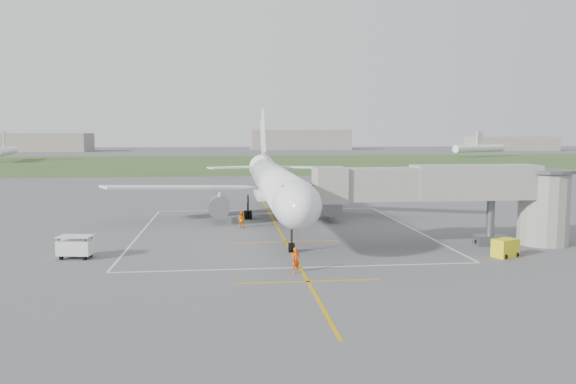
{
  "coord_description": "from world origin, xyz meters",
  "views": [
    {
      "loc": [
        -5.45,
        -60.67,
        9.99
      ],
      "look_at": [
        0.87,
        -4.0,
        4.0
      ],
      "focal_mm": 35.0,
      "sensor_mm": 36.0,
      "label": 1
    }
  ],
  "objects": [
    {
      "name": "ground",
      "position": [
        0.0,
        0.0,
        0.0
      ],
      "size": [
        700.0,
        700.0,
        0.0
      ],
      "primitive_type": "plane",
      "color": "#505052",
      "rests_on": "ground"
    },
    {
      "name": "airliner",
      "position": [
        -0.0,
        0.75,
        4.39
      ],
      "size": [
        38.93,
        46.75,
        13.52
      ],
      "color": "white",
      "rests_on": "ground"
    },
    {
      "name": "ramp_worker_wing",
      "position": [
        -3.84,
        -1.64,
        0.88
      ],
      "size": [
        1.07,
        1.0,
        1.76
      ],
      "primitive_type": "imported",
      "rotation": [
        0.0,
        0.0,
        2.63
      ],
      "color": "orange",
      "rests_on": "ground"
    },
    {
      "name": "distant_aircraft",
      "position": [
        9.11,
        159.35,
        3.59
      ],
      "size": [
        205.33,
        42.91,
        8.85
      ],
      "color": "white",
      "rests_on": "ground"
    },
    {
      "name": "baggage_cart",
      "position": [
        -17.46,
        -14.88,
        0.94
      ],
      "size": [
        2.86,
        1.99,
        1.84
      ],
      "rotation": [
        0.0,
        0.0,
        -0.16
      ],
      "color": "silver",
      "rests_on": "ground"
    },
    {
      "name": "gpu_unit",
      "position": [
        17.0,
        -18.25,
        0.73
      ],
      "size": [
        2.32,
        2.0,
        1.48
      ],
      "rotation": [
        0.0,
        0.0,
        0.42
      ],
      "color": "yellow",
      "rests_on": "ground"
    },
    {
      "name": "ramp_worker_nose",
      "position": [
        -0.49,
        -21.41,
        0.9
      ],
      "size": [
        0.79,
        0.7,
        1.81
      ],
      "primitive_type": "imported",
      "rotation": [
        0.0,
        0.0,
        0.51
      ],
      "color": "#FF4E08",
      "rests_on": "ground"
    },
    {
      "name": "jet_bridge",
      "position": [
        15.72,
        -13.5,
        4.74
      ],
      "size": [
        23.4,
        5.0,
        7.2
      ],
      "color": "gray",
      "rests_on": "ground"
    },
    {
      "name": "distant_hangars",
      "position": [
        -16.15,
        265.19,
        5.17
      ],
      "size": [
        345.0,
        49.0,
        12.0
      ],
      "color": "gray",
      "rests_on": "ground"
    },
    {
      "name": "apron_markings",
      "position": [
        0.0,
        -5.82,
        0.01
      ],
      "size": [
        28.2,
        60.0,
        0.01
      ],
      "color": "#C08C0B",
      "rests_on": "ground"
    },
    {
      "name": "grass_strip",
      "position": [
        0.0,
        130.0,
        0.01
      ],
      "size": [
        700.0,
        120.0,
        0.02
      ],
      "primitive_type": "cube",
      "color": "#354F22",
      "rests_on": "ground"
    }
  ]
}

